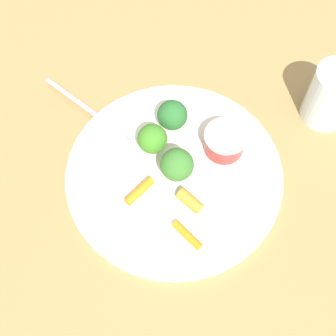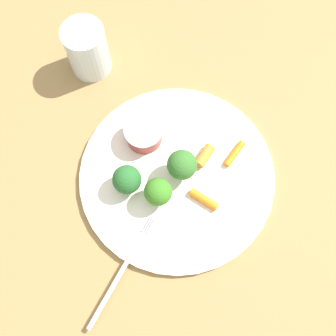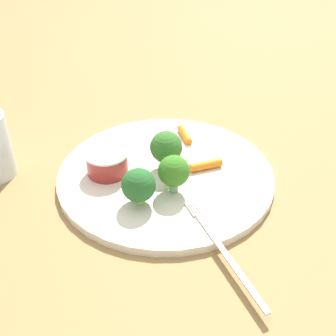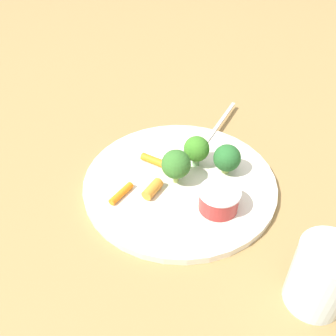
# 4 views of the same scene
# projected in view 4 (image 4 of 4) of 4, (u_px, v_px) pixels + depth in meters

# --- Properties ---
(ground_plane) EXTENTS (2.40, 2.40, 0.00)m
(ground_plane) POSITION_uv_depth(u_px,v_px,m) (180.00, 185.00, 0.61)
(ground_plane) COLOR olive
(plate) EXTENTS (0.31, 0.31, 0.01)m
(plate) POSITION_uv_depth(u_px,v_px,m) (180.00, 182.00, 0.61)
(plate) COLOR silver
(plate) RESTS_ON ground_plane
(sauce_cup) EXTENTS (0.06, 0.06, 0.03)m
(sauce_cup) POSITION_uv_depth(u_px,v_px,m) (219.00, 200.00, 0.55)
(sauce_cup) COLOR maroon
(sauce_cup) RESTS_ON plate
(broccoli_floret_0) EXTENTS (0.04, 0.04, 0.05)m
(broccoli_floret_0) POSITION_uv_depth(u_px,v_px,m) (227.00, 158.00, 0.60)
(broccoli_floret_0) COLOR #99B95C
(broccoli_floret_0) RESTS_ON plate
(broccoli_floret_1) EXTENTS (0.04, 0.04, 0.05)m
(broccoli_floret_1) POSITION_uv_depth(u_px,v_px,m) (197.00, 149.00, 0.61)
(broccoli_floret_1) COLOR #7DB071
(broccoli_floret_1) RESTS_ON plate
(broccoli_floret_2) EXTENTS (0.05, 0.05, 0.06)m
(broccoli_floret_2) POSITION_uv_depth(u_px,v_px,m) (177.00, 165.00, 0.58)
(broccoli_floret_2) COLOR #9AB658
(broccoli_floret_2) RESTS_ON plate
(carrot_stick_0) EXTENTS (0.05, 0.03, 0.01)m
(carrot_stick_0) POSITION_uv_depth(u_px,v_px,m) (154.00, 161.00, 0.63)
(carrot_stick_0) COLOR orange
(carrot_stick_0) RESTS_ON plate
(carrot_stick_1) EXTENTS (0.03, 0.04, 0.02)m
(carrot_stick_1) POSITION_uv_depth(u_px,v_px,m) (153.00, 189.00, 0.58)
(carrot_stick_1) COLOR orange
(carrot_stick_1) RESTS_ON plate
(carrot_stick_2) EXTENTS (0.03, 0.05, 0.01)m
(carrot_stick_2) POSITION_uv_depth(u_px,v_px,m) (121.00, 193.00, 0.57)
(carrot_stick_2) COLOR orange
(carrot_stick_2) RESTS_ON plate
(fork) EXTENTS (0.09, 0.17, 0.00)m
(fork) POSITION_uv_depth(u_px,v_px,m) (217.00, 127.00, 0.72)
(fork) COLOR beige
(fork) RESTS_ON plate
(drinking_glass) EXTENTS (0.07, 0.07, 0.10)m
(drinking_glass) POSITION_uv_depth(u_px,v_px,m) (321.00, 276.00, 0.43)
(drinking_glass) COLOR silver
(drinking_glass) RESTS_ON ground_plane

